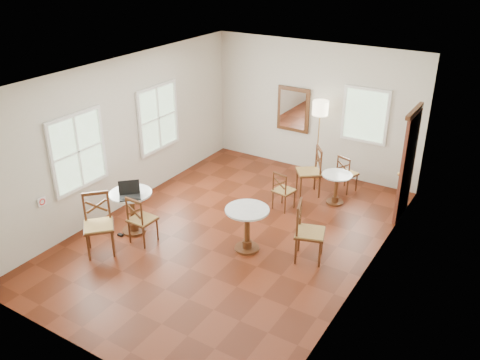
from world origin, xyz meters
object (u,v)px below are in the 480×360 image
at_px(chair_near_a, 141,219).
at_px(power_adapter, 120,235).
at_px(chair_back_b, 310,172).
at_px(floor_lamp, 320,113).
at_px(laptop, 130,193).
at_px(chair_mid_b, 308,232).
at_px(mouse, 133,190).
at_px(chair_near_b, 99,225).
at_px(chair_back_a, 346,174).
at_px(water_glass, 131,190).
at_px(cafe_table_mid, 247,225).
at_px(cafe_table_near, 132,208).
at_px(cafe_table_back, 336,185).
at_px(navy_mug, 129,190).
at_px(chair_mid_a, 283,191).

bearing_deg(chair_near_a, power_adapter, 10.63).
distance_m(chair_back_b, floor_lamp, 1.35).
height_order(floor_lamp, laptop, floor_lamp).
bearing_deg(chair_near_a, chair_mid_b, -156.87).
xyz_separation_m(floor_lamp, mouse, (-1.91, -3.95, -0.70)).
relative_size(chair_near_b, laptop, 2.24).
bearing_deg(floor_lamp, chair_near_b, -111.92).
height_order(chair_back_a, water_glass, water_glass).
bearing_deg(chair_mid_b, chair_back_a, -10.26).
xyz_separation_m(floor_lamp, power_adapter, (-2.02, -4.28, -1.51)).
bearing_deg(chair_mid_b, power_adapter, 91.39).
bearing_deg(cafe_table_mid, chair_near_b, -146.92).
height_order(cafe_table_near, cafe_table_back, cafe_table_near).
relative_size(chair_back_b, floor_lamp, 0.58).
height_order(mouse, navy_mug, navy_mug).
bearing_deg(chair_near_b, chair_near_a, 9.22).
bearing_deg(chair_mid_b, chair_back_b, 5.81).
relative_size(chair_mid_a, chair_mid_b, 0.78).
height_order(chair_back_a, mouse, mouse).
bearing_deg(navy_mug, chair_near_a, -25.10).
height_order(chair_near_b, chair_back_b, chair_near_b).
bearing_deg(floor_lamp, water_glass, -115.30).
bearing_deg(chair_back_b, navy_mug, -72.01).
bearing_deg(chair_near_b, water_glass, 40.35).
bearing_deg(water_glass, chair_back_b, 55.94).
distance_m(mouse, water_glass, 0.08).
distance_m(chair_mid_b, floor_lamp, 3.51).
bearing_deg(laptop, cafe_table_mid, -24.73).
height_order(chair_mid_a, laptop, laptop).
distance_m(cafe_table_mid, laptop, 2.17).
bearing_deg(chair_mid_a, mouse, 58.39).
bearing_deg(laptop, chair_near_b, -144.67).
bearing_deg(chair_back_b, cafe_table_back, 44.49).
bearing_deg(chair_near_a, laptop, -11.13).
bearing_deg(laptop, floor_lamp, 22.12).
bearing_deg(chair_near_b, floor_lamp, 21.23).
distance_m(cafe_table_near, floor_lamp, 4.57).
bearing_deg(chair_near_a, floor_lamp, -108.12).
bearing_deg(chair_near_b, cafe_table_mid, -13.77).
bearing_deg(laptop, navy_mug, 90.21).
height_order(cafe_table_near, chair_back_a, chair_back_a).
relative_size(chair_near_a, chair_mid_a, 1.12).
relative_size(chair_mid_b, water_glass, 9.51).
bearing_deg(floor_lamp, cafe_table_mid, -86.61).
bearing_deg(chair_mid_a, cafe_table_mid, 105.53).
distance_m(chair_back_a, mouse, 4.57).
xyz_separation_m(cafe_table_mid, water_glass, (-2.10, -0.60, 0.37)).
bearing_deg(chair_back_a, floor_lamp, -3.99).
bearing_deg(laptop, chair_mid_a, 7.58).
distance_m(cafe_table_near, power_adapter, 0.56).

